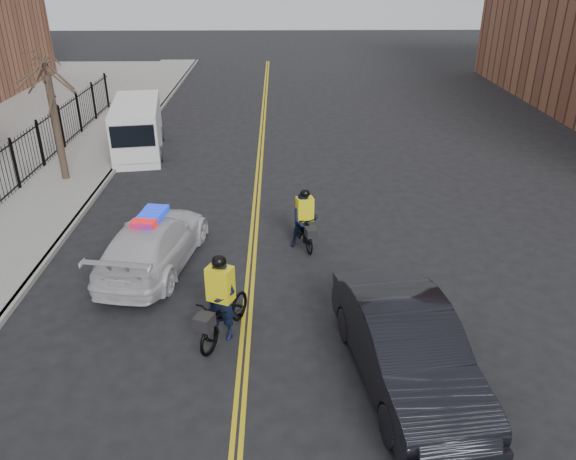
{
  "coord_description": "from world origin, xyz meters",
  "views": [
    {
      "loc": [
        0.81,
        -10.99,
        8.07
      ],
      "look_at": [
        1.06,
        2.81,
        1.3
      ],
      "focal_mm": 35.0,
      "sensor_mm": 36.0,
      "label": 1
    }
  ],
  "objects_px": {
    "police_cruiser": "(153,243)",
    "dark_sedan": "(406,348)",
    "cargo_van": "(137,129)",
    "cyclist_near": "(222,309)",
    "cyclist_far": "(305,224)"
  },
  "relations": [
    {
      "from": "dark_sedan",
      "to": "cyclist_far",
      "type": "bearing_deg",
      "value": 97.59
    },
    {
      "from": "police_cruiser",
      "to": "cyclist_near",
      "type": "relative_size",
      "value": 2.3
    },
    {
      "from": "cargo_van",
      "to": "cyclist_near",
      "type": "relative_size",
      "value": 2.39
    },
    {
      "from": "police_cruiser",
      "to": "dark_sedan",
      "type": "distance_m",
      "value": 7.95
    },
    {
      "from": "police_cruiser",
      "to": "cyclist_near",
      "type": "distance_m",
      "value": 4.05
    },
    {
      "from": "cyclist_near",
      "to": "police_cruiser",
      "type": "bearing_deg",
      "value": 146.97
    },
    {
      "from": "cargo_van",
      "to": "cyclist_far",
      "type": "distance_m",
      "value": 11.62
    },
    {
      "from": "police_cruiser",
      "to": "cyclist_far",
      "type": "height_order",
      "value": "cyclist_far"
    },
    {
      "from": "cyclist_near",
      "to": "cyclist_far",
      "type": "height_order",
      "value": "cyclist_near"
    },
    {
      "from": "dark_sedan",
      "to": "cargo_van",
      "type": "relative_size",
      "value": 0.96
    },
    {
      "from": "cyclist_near",
      "to": "cyclist_far",
      "type": "xyz_separation_m",
      "value": [
        2.12,
        4.53,
        -0.01
      ]
    },
    {
      "from": "police_cruiser",
      "to": "cyclist_far",
      "type": "relative_size",
      "value": 2.79
    },
    {
      "from": "police_cruiser",
      "to": "dark_sedan",
      "type": "bearing_deg",
      "value": 150.02
    },
    {
      "from": "dark_sedan",
      "to": "cyclist_near",
      "type": "height_order",
      "value": "cyclist_near"
    },
    {
      "from": "cargo_van",
      "to": "cyclist_near",
      "type": "xyz_separation_m",
      "value": [
        4.95,
        -13.75,
        -0.34
      ]
    }
  ]
}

